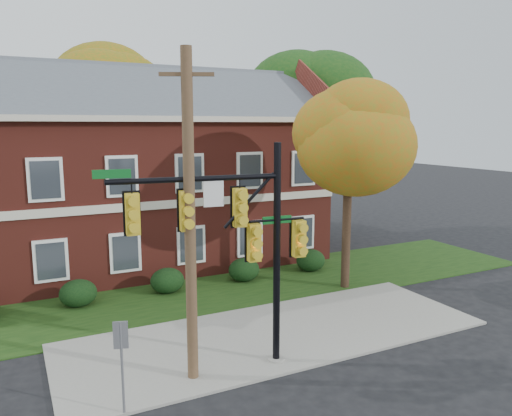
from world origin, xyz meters
name	(u,v)px	position (x,y,z in m)	size (l,w,h in m)	color
ground	(292,347)	(0.00, 0.00, 0.00)	(120.00, 120.00, 0.00)	black
sidewalk	(276,334)	(0.00, 1.00, 0.04)	(14.00, 5.00, 0.08)	gray
grass_strip	(219,290)	(0.00, 6.00, 0.02)	(30.00, 6.00, 0.04)	#193811
apartment_building	(134,164)	(-2.00, 11.95, 4.99)	(18.80, 8.80, 9.74)	maroon
hedge_left	(78,293)	(-5.50, 6.70, 0.53)	(1.40, 1.26, 1.05)	black
hedge_center	(167,281)	(-2.00, 6.70, 0.53)	(1.40, 1.26, 1.05)	black
hedge_right	(244,270)	(1.50, 6.70, 0.53)	(1.40, 1.26, 1.05)	black
hedge_far_right	(311,260)	(5.00, 6.70, 0.53)	(1.40, 1.26, 1.05)	black
tree_near_right	(356,130)	(5.22, 3.87, 6.67)	(4.50, 4.25, 8.58)	black
tree_right_rear	(318,104)	(9.31, 12.81, 8.12)	(6.30, 5.95, 10.62)	black
tree_far_rear	(124,93)	(-0.66, 19.79, 8.84)	(6.84, 6.46, 11.52)	black
traffic_signal	(238,233)	(-2.09, -0.59, 3.97)	(5.72, 0.78, 6.40)	gray
utility_pole	(190,219)	(-3.44, -0.54, 4.45)	(1.28, 0.65, 8.78)	brown
sign_post	(121,352)	(-5.50, -1.44, 1.61)	(0.34, 0.14, 2.37)	slate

